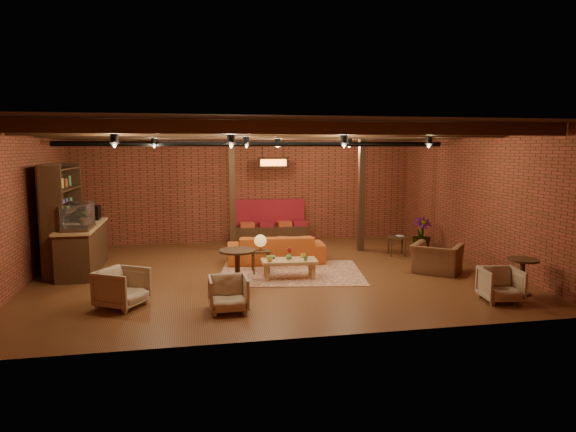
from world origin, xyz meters
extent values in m
plane|color=#412910|center=(0.00, 0.00, 0.00)|extent=(10.00, 10.00, 0.00)
cube|color=black|center=(0.00, 0.00, 3.20)|extent=(10.00, 8.00, 0.02)
cube|color=brown|center=(0.00, 4.00, 1.60)|extent=(10.00, 0.02, 3.20)
cube|color=brown|center=(0.00, -4.00, 1.60)|extent=(10.00, 0.02, 3.20)
cube|color=brown|center=(-5.00, 0.00, 1.60)|extent=(0.02, 8.00, 3.20)
cube|color=brown|center=(5.00, 0.00, 1.60)|extent=(0.02, 8.00, 3.20)
cylinder|color=black|center=(0.00, 1.60, 2.85)|extent=(9.60, 0.12, 0.12)
cube|color=black|center=(-0.60, 2.60, 1.60)|extent=(0.16, 0.16, 3.20)
cube|color=black|center=(2.80, 2.00, 1.60)|extent=(0.16, 0.16, 3.20)
imported|color=#337F33|center=(-4.00, 1.20, 1.22)|extent=(0.35, 0.39, 0.30)
cube|color=orange|center=(0.60, 3.10, 2.35)|extent=(0.86, 0.06, 0.30)
cube|color=maroon|center=(0.46, -0.10, 0.01)|extent=(3.46, 2.86, 0.01)
imported|color=#A24516|center=(0.30, 0.99, 0.34)|extent=(2.37, 1.07, 0.68)
cube|color=#A6744D|center=(0.32, -0.56, 0.38)|extent=(1.21, 0.66, 0.06)
cube|color=#A6744D|center=(-0.18, -0.74, 0.17)|extent=(0.08, 0.08, 0.35)
cube|color=#A6744D|center=(0.79, -0.81, 0.17)|extent=(0.08, 0.08, 0.35)
cube|color=#A6744D|center=(-0.15, -0.32, 0.17)|extent=(0.08, 0.08, 0.35)
cube|color=#A6744D|center=(0.82, -0.39, 0.17)|extent=(0.08, 0.08, 0.35)
imported|color=gold|center=(-0.11, -0.67, 0.45)|extent=(0.12, 0.12, 0.09)
imported|color=#487D39|center=(0.64, -0.73, 0.45)|extent=(0.10, 0.10, 0.09)
imported|color=gold|center=(0.66, -0.40, 0.45)|extent=(0.12, 0.12, 0.09)
imported|color=#487D39|center=(-0.04, -0.35, 0.43)|extent=(0.22, 0.22, 0.05)
imported|color=#487D39|center=(0.32, -0.52, 0.46)|extent=(0.12, 0.12, 0.11)
sphere|color=#AF121C|center=(0.32, -0.52, 0.60)|extent=(0.10, 0.10, 0.10)
cube|color=black|center=(-0.21, 0.05, 0.49)|extent=(0.42, 0.42, 0.04)
cylinder|color=black|center=(-0.21, 0.05, 0.23)|extent=(0.04, 0.04, 0.47)
cylinder|color=olive|center=(-0.21, 0.05, 0.52)|extent=(0.14, 0.14, 0.02)
cylinder|color=olive|center=(-0.21, 0.05, 0.58)|extent=(0.04, 0.04, 0.19)
sphere|color=orange|center=(-0.21, 0.05, 0.72)|extent=(0.27, 0.27, 0.27)
cylinder|color=black|center=(-0.83, -1.07, 0.74)|extent=(0.73, 0.73, 0.04)
cylinder|color=black|center=(-0.83, -1.07, 0.38)|extent=(0.10, 0.10, 0.71)
cylinder|color=black|center=(-0.83, -1.07, 0.02)|extent=(0.44, 0.44, 0.04)
imported|color=beige|center=(-2.92, -1.95, 0.37)|extent=(0.96, 0.97, 0.75)
imported|color=beige|center=(-1.13, -2.54, 0.33)|extent=(0.65, 0.61, 0.66)
imported|color=brown|center=(3.62, -0.73, 0.44)|extent=(1.19, 1.15, 0.88)
cube|color=black|center=(3.51, 1.21, 0.47)|extent=(0.51, 0.51, 0.04)
cylinder|color=black|center=(3.51, 1.21, 0.23)|extent=(0.04, 0.04, 0.45)
imported|color=black|center=(3.51, 1.21, 0.50)|extent=(0.20, 0.25, 0.02)
cylinder|color=black|center=(4.40, -2.60, 0.66)|extent=(0.58, 0.58, 0.04)
cylinder|color=black|center=(4.40, -2.60, 0.34)|extent=(0.09, 0.09, 0.64)
cylinder|color=black|center=(4.40, -2.60, 0.02)|extent=(0.35, 0.35, 0.04)
imported|color=beige|center=(3.74, -2.93, 0.34)|extent=(0.74, 0.70, 0.67)
imported|color=#4C7F4C|center=(4.40, 1.64, 1.35)|extent=(1.55, 1.55, 2.70)
camera|label=1|loc=(-1.78, -11.01, 2.75)|focal=32.00mm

